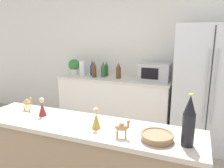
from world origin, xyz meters
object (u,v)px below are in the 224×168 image
at_px(back_bottle_3, 119,71).
at_px(camel_figurine_second, 28,103).
at_px(back_bottle_0, 94,69).
at_px(wine_bottle, 189,121).
at_px(fruit_bowl, 157,136).
at_px(potted_plant, 74,66).
at_px(wise_man_figurine_crimson, 96,120).
at_px(back_bottle_2, 92,68).
at_px(microwave, 155,72).
at_px(paper_towel_roll, 82,68).
at_px(wise_man_figurine_purple, 42,108).
at_px(camel_figurine, 122,127).
at_px(back_bottle_1, 103,69).
at_px(back_bottle_4, 107,69).
at_px(refrigerator, 208,88).

distance_m(back_bottle_3, camel_figurine_second, 1.91).
relative_size(back_bottle_0, wine_bottle, 0.87).
bearing_deg(back_bottle_3, back_bottle_0, -171.57).
distance_m(fruit_bowl, camel_figurine_second, 1.25).
relative_size(potted_plant, wise_man_figurine_crimson, 1.71).
xyz_separation_m(back_bottle_2, camel_figurine_second, (0.33, -2.00, -0.02)).
bearing_deg(wine_bottle, microwave, 106.28).
relative_size(paper_towel_roll, wise_man_figurine_purple, 1.56).
relative_size(microwave, camel_figurine, 3.62).
bearing_deg(back_bottle_1, back_bottle_2, 162.43).
relative_size(back_bottle_2, wise_man_figurine_crimson, 1.62).
bearing_deg(back_bottle_4, back_bottle_1, -99.25).
height_order(back_bottle_1, camel_figurine_second, back_bottle_1).
distance_m(paper_towel_roll, back_bottle_4, 0.45).
xyz_separation_m(potted_plant, wise_man_figurine_purple, (0.91, -2.03, -0.05)).
distance_m(fruit_bowl, camel_figurine, 0.24).
distance_m(back_bottle_2, wine_bottle, 2.79).
relative_size(back_bottle_3, fruit_bowl, 1.23).
bearing_deg(fruit_bowl, microwave, 101.33).
bearing_deg(back_bottle_2, fruit_bowl, -53.92).
bearing_deg(back_bottle_3, wise_man_figurine_purple, -89.79).
height_order(back_bottle_1, back_bottle_4, back_bottle_1).
relative_size(back_bottle_1, wise_man_figurine_purple, 1.70).
height_order(back_bottle_2, wise_man_figurine_crimson, back_bottle_2).
bearing_deg(camel_figurine, fruit_bowl, 12.22).
distance_m(potted_plant, camel_figurine, 2.75).
bearing_deg(camel_figurine_second, back_bottle_1, 92.19).
relative_size(paper_towel_roll, camel_figurine, 1.92).
height_order(paper_towel_roll, camel_figurine, paper_towel_roll).
relative_size(wine_bottle, camel_figurine_second, 2.72).
bearing_deg(wise_man_figurine_purple, refrigerator, 53.84).
distance_m(paper_towel_roll, wine_bottle, 2.83).
xyz_separation_m(refrigerator, camel_figurine, (-0.61, -2.05, 0.13)).
relative_size(back_bottle_2, fruit_bowl, 1.19).
bearing_deg(camel_figurine, paper_towel_roll, 125.12).
bearing_deg(potted_plant, back_bottle_0, -15.02).
bearing_deg(microwave, camel_figurine, -84.96).
height_order(back_bottle_2, camel_figurine_second, back_bottle_2).
distance_m(refrigerator, back_bottle_4, 1.69).
bearing_deg(back_bottle_2, microwave, -2.65).
xyz_separation_m(back_bottle_1, back_bottle_3, (0.29, -0.02, -0.00)).
height_order(back_bottle_4, fruit_bowl, back_bottle_4).
relative_size(back_bottle_4, wise_man_figurine_purple, 1.67).
xyz_separation_m(potted_plant, wise_man_figurine_crimson, (1.46, -2.10, -0.05)).
bearing_deg(wine_bottle, back_bottle_0, 129.57).
distance_m(refrigerator, wise_man_figurine_purple, 2.37).
distance_m(microwave, camel_figurine_second, 2.11).
bearing_deg(camel_figurine_second, back_bottle_4, 91.58).
xyz_separation_m(paper_towel_roll, camel_figurine_second, (0.49, -1.93, -0.02)).
height_order(wine_bottle, fruit_bowl, wine_bottle).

